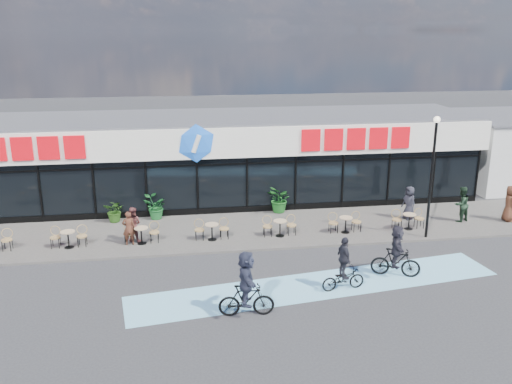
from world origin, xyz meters
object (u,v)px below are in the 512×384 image
patron_right (133,224)px  lamp_post (432,168)px  potted_plant_left (115,211)px  patron_left (129,228)px  potted_plant_right (280,199)px  cyclist_b (396,254)px  pedestrian_c (461,204)px  cyclist_a (343,270)px  pedestrian_b (509,203)px  potted_plant_mid (155,207)px  pedestrian_a (409,203)px

patron_right → lamp_post: bearing=-168.4°
patron_right → potted_plant_left: bearing=-51.0°
patron_left → potted_plant_left: bearing=-77.9°
potted_plant_right → lamp_post: bearing=-36.7°
potted_plant_left → cyclist_b: size_ratio=0.54×
cyclist_b → patron_left: bearing=156.4°
pedestrian_c → cyclist_a: 9.81m
potted_plant_left → pedestrian_b: pedestrian_b is taller
lamp_post → pedestrian_b: 5.62m
potted_plant_right → pedestrian_c: pedestrian_c is taller
pedestrian_c → cyclist_b: 7.52m
lamp_post → pedestrian_c: size_ratio=3.13×
pedestrian_b → pedestrian_c: size_ratio=1.02×
cyclist_b → potted_plant_right: bearing=110.9°
pedestrian_c → potted_plant_left: bearing=-28.1°
potted_plant_right → pedestrian_b: size_ratio=0.77×
cyclist_b → pedestrian_c: bearing=43.6°
potted_plant_mid → potted_plant_left: bearing=-177.2°
potted_plant_mid → patron_left: bearing=-107.4°
pedestrian_c → pedestrian_a: bearing=-36.8°
pedestrian_b → pedestrian_c: pedestrian_b is taller
patron_left → pedestrian_c: (15.70, 0.70, 0.12)m
potted_plant_left → pedestrian_c: 16.76m
lamp_post → cyclist_b: (-2.88, -3.43, -2.42)m
pedestrian_b → cyclist_b: size_ratio=0.87×
patron_left → patron_right: bearing=-113.8°
potted_plant_left → cyclist_a: 12.19m
cyclist_a → lamp_post: bearing=39.3°
potted_plant_right → pedestrian_a: bearing=-17.4°
lamp_post → patron_left: bearing=175.4°
patron_left → pedestrian_b: size_ratio=0.85×
potted_plant_mid → cyclist_a: bearing=-50.8°
pedestrian_a → pedestrian_c: 2.46m
patron_left → potted_plant_right: bearing=-159.4°
patron_left → pedestrian_a: (13.35, 1.41, 0.07)m
pedestrian_a → lamp_post: bearing=-23.9°
lamp_post → cyclist_a: 7.18m
lamp_post → cyclist_b: 5.09m
potted_plant_mid → pedestrian_c: size_ratio=0.69×
potted_plant_left → patron_left: 3.23m
potted_plant_left → pedestrian_a: size_ratio=0.67×
patron_right → cyclist_b: (10.11, -4.89, 0.02)m
potted_plant_right → pedestrian_a: 6.36m
pedestrian_c → lamp_post: bearing=14.4°
pedestrian_c → pedestrian_b: bearing=153.0°
lamp_post → cyclist_a: bearing=-140.7°
pedestrian_a → pedestrian_c: size_ratio=0.95×
pedestrian_a → pedestrian_b: bearing=59.0°
lamp_post → cyclist_a: (-5.20, -4.25, -2.56)m
patron_left → pedestrian_b: bearing=177.4°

